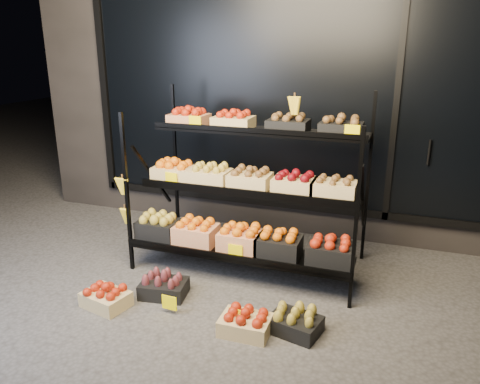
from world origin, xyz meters
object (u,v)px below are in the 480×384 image
at_px(floor_crate_midleft, 164,286).
at_px(display_rack, 247,189).
at_px(floor_crate_left, 106,296).
at_px(floor_crate_midright, 245,322).

bearing_deg(floor_crate_midleft, display_rack, 48.11).
distance_m(floor_crate_left, floor_crate_midleft, 0.48).
relative_size(floor_crate_left, floor_crate_midright, 1.11).
bearing_deg(display_rack, floor_crate_midright, -71.56).
bearing_deg(floor_crate_midleft, floor_crate_left, -148.67).
xyz_separation_m(display_rack, floor_crate_left, (-0.85, -1.07, -0.70)).
bearing_deg(floor_crate_midright, floor_crate_midleft, 160.70).
xyz_separation_m(floor_crate_left, floor_crate_midright, (1.20, 0.03, 0.00)).
bearing_deg(floor_crate_left, floor_crate_midright, 14.32).
xyz_separation_m(display_rack, floor_crate_midright, (0.35, -1.04, -0.70)).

